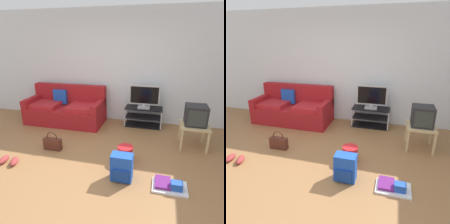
# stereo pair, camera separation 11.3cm
# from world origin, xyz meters

# --- Properties ---
(ground_plane) EXTENTS (9.00, 9.80, 0.02)m
(ground_plane) POSITION_xyz_m (0.00, 0.00, -0.01)
(ground_plane) COLOR olive
(wall_back) EXTENTS (9.00, 0.10, 2.70)m
(wall_back) POSITION_xyz_m (0.00, 2.45, 1.35)
(wall_back) COLOR silver
(wall_back) RESTS_ON ground_plane
(couch) EXTENTS (1.90, 0.86, 0.91)m
(couch) POSITION_xyz_m (-1.25, 1.94, 0.33)
(couch) COLOR maroon
(couch) RESTS_ON ground_plane
(tv_stand) EXTENTS (0.87, 0.41, 0.46)m
(tv_stand) POSITION_xyz_m (0.67, 2.15, 0.23)
(tv_stand) COLOR black
(tv_stand) RESTS_ON ground_plane
(flat_tv) EXTENTS (0.70, 0.22, 0.54)m
(flat_tv) POSITION_xyz_m (0.67, 2.13, 0.73)
(flat_tv) COLOR #B2B2B7
(flat_tv) RESTS_ON tv_stand
(side_table) EXTENTS (0.52, 0.52, 0.46)m
(side_table) POSITION_xyz_m (1.71, 1.33, 0.39)
(side_table) COLOR tan
(side_table) RESTS_ON ground_plane
(crt_tv) EXTENTS (0.38, 0.38, 0.38)m
(crt_tv) POSITION_xyz_m (1.71, 1.35, 0.65)
(crt_tv) COLOR #232326
(crt_tv) RESTS_ON side_table
(backpack) EXTENTS (0.32, 0.27, 0.41)m
(backpack) POSITION_xyz_m (0.56, 0.03, 0.20)
(backpack) COLOR blue
(backpack) RESTS_ON ground_plane
(handbag) EXTENTS (0.35, 0.11, 0.37)m
(handbag) POSITION_xyz_m (-0.88, 0.57, 0.13)
(handbag) COLOR #4C2319
(handbag) RESTS_ON ground_plane
(cleaning_bucket) EXTENTS (0.27, 0.27, 0.28)m
(cleaning_bucket) POSITION_xyz_m (0.53, 0.52, 0.15)
(cleaning_bucket) COLOR red
(cleaning_bucket) RESTS_ON ground_plane
(sneakers_pair) EXTENTS (0.39, 0.29, 0.09)m
(sneakers_pair) POSITION_xyz_m (-1.39, -0.01, 0.04)
(sneakers_pair) COLOR #993333
(sneakers_pair) RESTS_ON ground_plane
(floor_tray) EXTENTS (0.48, 0.33, 0.14)m
(floor_tray) POSITION_xyz_m (1.26, 0.00, 0.04)
(floor_tray) COLOR silver
(floor_tray) RESTS_ON ground_plane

